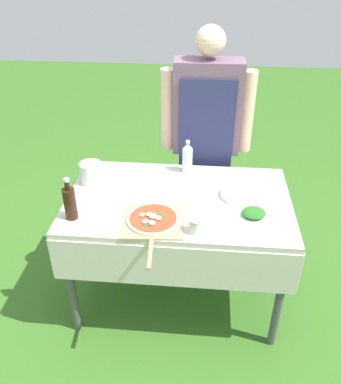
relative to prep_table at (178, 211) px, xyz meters
The scene contains 10 objects.
ground_plane 0.72m from the prep_table, ahead, with size 12.00×12.00×0.00m, color #386B23.
prep_table is the anchor object (origin of this frame).
person_cook 0.69m from the prep_table, 76.27° to the left, with size 0.64×0.21×1.71m.
pizza_on_peel 0.31m from the prep_table, 114.86° to the right, with size 0.36×0.57×0.05m.
oil_bottle 0.67m from the prep_table, 156.37° to the right, with size 0.07×0.07×0.26m.
water_bottle 0.39m from the prep_table, 84.37° to the left, with size 0.07×0.07×0.23m.
herb_container 0.48m from the prep_table, 19.12° to the right, with size 0.20×0.19×0.05m.
mixing_tub 0.61m from the prep_table, 166.44° to the left, with size 0.14×0.14×0.14m, color silver.
plate_stack 0.39m from the prep_table, ahead, with size 0.22×0.22×0.03m.
sauce_jar 0.37m from the prep_table, 70.62° to the right, with size 0.07×0.07×0.08m.
Camera 1 is at (0.14, -2.06, 2.18)m, focal length 38.00 mm.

